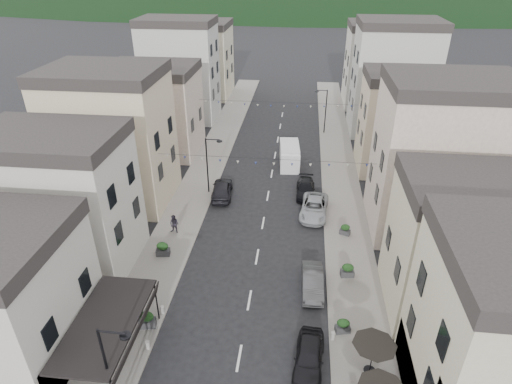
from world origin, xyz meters
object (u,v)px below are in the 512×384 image
at_px(parked_car_d, 306,189).
at_px(pedestrian_b, 174,224).
at_px(delivery_van, 289,155).
at_px(parked_car_b, 313,282).
at_px(parked_car_c, 314,208).
at_px(parked_car_e, 222,189).
at_px(pedestrian_a, 122,295).
at_px(parked_car_a, 309,356).

relative_size(parked_car_d, pedestrian_b, 2.60).
xyz_separation_m(delivery_van, pedestrian_b, (-9.32, -15.13, -0.28)).
relative_size(parked_car_b, parked_car_d, 0.95).
bearing_deg(parked_car_c, pedestrian_b, -154.31).
relative_size(parked_car_b, delivery_van, 0.77).
xyz_separation_m(parked_car_e, pedestrian_a, (-4.00, -16.04, 0.26)).
bearing_deg(pedestrian_a, parked_car_d, 50.32).
bearing_deg(parked_car_d, parked_car_e, -171.80).
relative_size(parked_car_a, delivery_van, 0.76).
bearing_deg(pedestrian_b, delivery_van, 69.85).
bearing_deg(parked_car_d, parked_car_b, -87.87).
bearing_deg(pedestrian_a, pedestrian_b, 79.02).
xyz_separation_m(parked_car_e, pedestrian_b, (-2.91, -6.94, 0.17)).
bearing_deg(pedestrian_a, parked_car_c, 41.79).
bearing_deg(delivery_van, parked_car_e, -132.61).
height_order(parked_car_a, parked_car_c, parked_car_c).
bearing_deg(parked_car_b, delivery_van, 95.21).
bearing_deg(parked_car_e, delivery_van, -133.59).
bearing_deg(parked_car_c, parked_car_a, -86.20).
height_order(parked_car_a, parked_car_d, parked_car_a).
xyz_separation_m(parked_car_b, pedestrian_b, (-11.95, 5.83, 0.28)).
xyz_separation_m(parked_car_d, delivery_van, (-1.96, 6.90, 0.62)).
xyz_separation_m(parked_car_c, parked_car_d, (-0.83, 3.68, -0.08)).
xyz_separation_m(parked_car_d, pedestrian_b, (-11.28, -8.23, 0.33)).
relative_size(parked_car_a, parked_car_d, 0.94).
distance_m(parked_car_a, parked_car_d, 20.70).
bearing_deg(delivery_van, parked_car_b, -87.46).
xyz_separation_m(parked_car_a, parked_car_d, (-0.44, 20.70, -0.07)).
relative_size(pedestrian_a, pedestrian_b, 1.11).
bearing_deg(pedestrian_b, parked_car_e, 78.68).
relative_size(parked_car_c, parked_car_e, 1.10).
relative_size(parked_car_e, pedestrian_a, 2.50).
height_order(parked_car_e, pedestrian_b, pedestrian_b).
bearing_deg(parked_car_d, pedestrian_a, -126.10).
height_order(parked_car_c, parked_car_e, parked_car_e).
height_order(parked_car_d, delivery_van, delivery_van).
bearing_deg(parked_car_b, parked_car_a, -93.90).
relative_size(parked_car_b, parked_car_c, 0.81).
height_order(parked_car_b, delivery_van, delivery_van).
relative_size(parked_car_c, pedestrian_a, 2.74).
height_order(parked_car_c, delivery_van, delivery_van).
bearing_deg(parked_car_d, pedestrian_b, -144.48).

